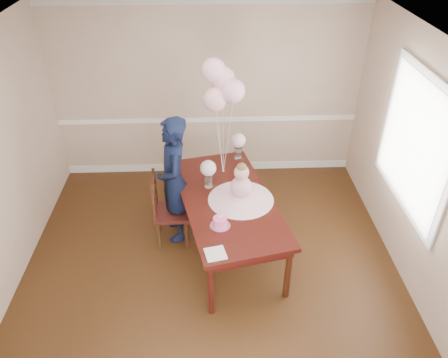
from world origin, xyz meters
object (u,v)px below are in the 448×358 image
birthday_cake (220,222)px  dining_chair_seat (172,212)px  woman (174,181)px  dining_table_top (227,201)px

birthday_cake → dining_chair_seat: bearing=130.8°
birthday_cake → woman: woman is taller
woman → dining_chair_seat: bearing=-33.4°
birthday_cake → dining_chair_seat: birthday_cake is taller
birthday_cake → woman: 0.96m
dining_table_top → dining_chair_seat: size_ratio=4.82×
dining_table_top → birthday_cake: 0.51m
dining_chair_seat → dining_table_top: bearing=-17.5°
dining_chair_seat → woman: size_ratio=0.25×
dining_table_top → woman: (-0.64, 0.30, 0.10)m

